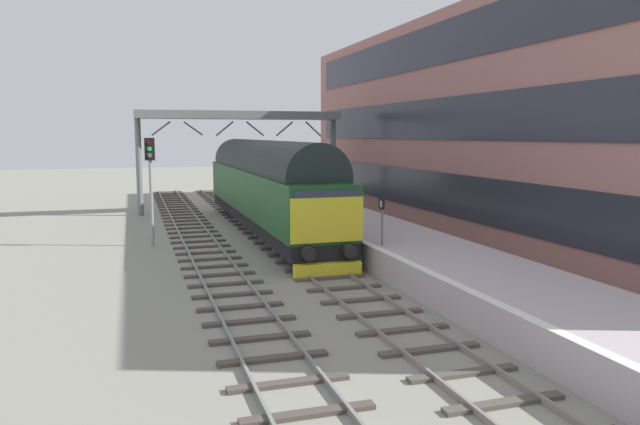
{
  "coord_description": "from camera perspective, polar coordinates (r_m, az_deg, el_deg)",
  "views": [
    {
      "loc": [
        -6.42,
        -23.71,
        4.99
      ],
      "look_at": [
        0.2,
        -2.56,
        2.09
      ],
      "focal_mm": 33.82,
      "sensor_mm": 36.0,
      "label": 1
    }
  ],
  "objects": [
    {
      "name": "ground_plane",
      "position": [
        25.07,
        -2.19,
        -4.04
      ],
      "size": [
        140.0,
        140.0,
        0.0
      ],
      "primitive_type": "plane",
      "color": "gray",
      "rests_on": "ground"
    },
    {
      "name": "track_main",
      "position": [
        25.06,
        -2.19,
        -3.92
      ],
      "size": [
        2.5,
        60.0,
        0.15
      ],
      "color": "gray",
      "rests_on": "ground"
    },
    {
      "name": "track_adjacent_west",
      "position": [
        24.39,
        -10.37,
        -4.35
      ],
      "size": [
        2.5,
        60.0,
        0.15
      ],
      "color": "gray",
      "rests_on": "ground"
    },
    {
      "name": "station_platform",
      "position": [
        26.13,
        5.45,
        -2.48
      ],
      "size": [
        4.0,
        44.0,
        1.01
      ],
      "color": "#B5AAAD",
      "rests_on": "ground"
    },
    {
      "name": "station_building",
      "position": [
        32.74,
        15.81,
        8.17
      ],
      "size": [
        6.01,
        39.75,
        11.12
      ],
      "color": "#A16C64",
      "rests_on": "ground"
    },
    {
      "name": "diesel_locomotive",
      "position": [
        30.42,
        -5.14,
        2.7
      ],
      "size": [
        2.74,
        20.31,
        4.68
      ],
      "color": "black",
      "rests_on": "ground"
    },
    {
      "name": "signal_post_near",
      "position": [
        27.74,
        -15.74,
        3.22
      ],
      "size": [
        0.44,
        0.22,
        4.82
      ],
      "color": "gray",
      "rests_on": "ground"
    },
    {
      "name": "platform_number_sign",
      "position": [
        21.71,
        5.88,
        -0.16
      ],
      "size": [
        0.1,
        0.44,
        1.67
      ],
      "color": "slate",
      "rests_on": "station_platform"
    },
    {
      "name": "waiting_passenger",
      "position": [
        31.68,
        -0.0,
        2.02
      ],
      "size": [
        0.45,
        0.47,
        1.64
      ],
      "rotation": [
        0.0,
        0.0,
        1.98
      ],
      "color": "#362C34",
      "rests_on": "station_platform"
    },
    {
      "name": "overhead_footbridge",
      "position": [
        38.98,
        -7.6,
        8.61
      ],
      "size": [
        12.88,
        2.0,
        6.42
      ],
      "color": "slate",
      "rests_on": "ground"
    }
  ]
}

